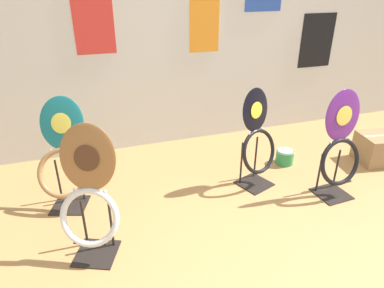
{
  "coord_description": "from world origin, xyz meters",
  "views": [
    {
      "loc": [
        -1.33,
        -1.09,
        1.76
      ],
      "look_at": [
        -0.53,
        1.27,
        0.55
      ],
      "focal_mm": 32.0,
      "sensor_mm": 36.0,
      "label": 1
    }
  ],
  "objects_px": {
    "toilet_seat_display_woodgrain": "(89,198)",
    "paint_can": "(285,156)",
    "storage_box": "(381,148)",
    "toilet_seat_display_teal_sax": "(63,159)",
    "toilet_seat_display_purple_note": "(340,149)",
    "toilet_seat_display_jazz_black": "(257,143)"
  },
  "relations": [
    {
      "from": "toilet_seat_display_jazz_black",
      "to": "storage_box",
      "type": "relative_size",
      "value": 1.85
    },
    {
      "from": "toilet_seat_display_woodgrain",
      "to": "toilet_seat_display_jazz_black",
      "type": "bearing_deg",
      "value": 16.8
    },
    {
      "from": "toilet_seat_display_purple_note",
      "to": "paint_can",
      "type": "xyz_separation_m",
      "value": [
        -0.09,
        0.63,
        -0.38
      ]
    },
    {
      "from": "paint_can",
      "to": "toilet_seat_display_purple_note",
      "type": "bearing_deg",
      "value": -81.97
    },
    {
      "from": "toilet_seat_display_jazz_black",
      "to": "toilet_seat_display_woodgrain",
      "type": "relative_size",
      "value": 0.97
    },
    {
      "from": "toilet_seat_display_jazz_black",
      "to": "storage_box",
      "type": "bearing_deg",
      "value": -0.89
    },
    {
      "from": "toilet_seat_display_woodgrain",
      "to": "toilet_seat_display_purple_note",
      "type": "xyz_separation_m",
      "value": [
        2.06,
        0.07,
        -0.0
      ]
    },
    {
      "from": "toilet_seat_display_purple_note",
      "to": "paint_can",
      "type": "distance_m",
      "value": 0.74
    },
    {
      "from": "toilet_seat_display_woodgrain",
      "to": "paint_can",
      "type": "xyz_separation_m",
      "value": [
        1.97,
        0.7,
        -0.38
      ]
    },
    {
      "from": "storage_box",
      "to": "toilet_seat_display_woodgrain",
      "type": "bearing_deg",
      "value": -171.81
    },
    {
      "from": "toilet_seat_display_purple_note",
      "to": "storage_box",
      "type": "relative_size",
      "value": 1.93
    },
    {
      "from": "storage_box",
      "to": "toilet_seat_display_purple_note",
      "type": "bearing_deg",
      "value": -158.18
    },
    {
      "from": "toilet_seat_display_woodgrain",
      "to": "storage_box",
      "type": "relative_size",
      "value": 1.91
    },
    {
      "from": "toilet_seat_display_jazz_black",
      "to": "paint_can",
      "type": "bearing_deg",
      "value": 27.34
    },
    {
      "from": "toilet_seat_display_teal_sax",
      "to": "toilet_seat_display_jazz_black",
      "type": "bearing_deg",
      "value": -7.67
    },
    {
      "from": "toilet_seat_display_teal_sax",
      "to": "toilet_seat_display_woodgrain",
      "type": "relative_size",
      "value": 0.97
    },
    {
      "from": "toilet_seat_display_woodgrain",
      "to": "paint_can",
      "type": "bearing_deg",
      "value": 19.58
    },
    {
      "from": "toilet_seat_display_purple_note",
      "to": "toilet_seat_display_jazz_black",
      "type": "bearing_deg",
      "value": 147.05
    },
    {
      "from": "toilet_seat_display_teal_sax",
      "to": "paint_can",
      "type": "bearing_deg",
      "value": 0.88
    },
    {
      "from": "paint_can",
      "to": "storage_box",
      "type": "relative_size",
      "value": 0.37
    },
    {
      "from": "toilet_seat_display_purple_note",
      "to": "storage_box",
      "type": "distance_m",
      "value": 1.0
    },
    {
      "from": "toilet_seat_display_teal_sax",
      "to": "paint_can",
      "type": "xyz_separation_m",
      "value": [
        2.14,
        0.03,
        -0.35
      ]
    }
  ]
}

